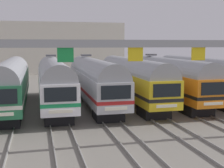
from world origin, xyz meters
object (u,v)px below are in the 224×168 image
Objects in this scene: commuter_train_white at (54,80)px; catenary_gantry at (168,59)px; commuter_train_green at (11,81)px; commuter_train_stainless at (94,79)px; commuter_train_yellow at (132,78)px; commuter_train_orange at (167,77)px; commuter_train_silver at (201,76)px.

commuter_train_white is 15.04m from catenary_gantry.
commuter_train_white is at bearing 0.06° from commuter_train_green.
commuter_train_stainless is 0.71× the size of catenary_gantry.
commuter_train_yellow is at bearing -0.06° from commuter_train_stainless.
catenary_gantry reaches higher than commuter_train_stainless.
catenary_gantry is at bearing -98.54° from commuter_train_yellow.
commuter_train_orange is (12.16, 0.00, 0.00)m from commuter_train_white.
commuter_train_stainless is 4.05m from commuter_train_yellow.
commuter_train_silver is at bearing -0.06° from commuter_train_orange.
commuter_train_green is at bearing -179.97° from commuter_train_stainless.
commuter_train_silver is (8.11, 0.00, 0.00)m from commuter_train_yellow.
catenary_gantry is at bearing -114.25° from commuter_train_orange.
commuter_train_orange is 15.04m from catenary_gantry.
commuter_train_stainless is (4.05, 0.00, 0.00)m from commuter_train_white.
commuter_train_orange is 4.05m from commuter_train_silver.
commuter_train_orange is at bearing 179.94° from commuter_train_silver.
commuter_train_yellow is 1.00× the size of commuter_train_orange.
commuter_train_stainless reaches higher than commuter_train_green.
commuter_train_stainless is at bearing 179.94° from commuter_train_yellow.
commuter_train_stainless is 1.00× the size of commuter_train_yellow.
commuter_train_yellow is at bearing -179.94° from commuter_train_orange.
commuter_train_green is at bearing 180.00° from commuter_train_silver.
commuter_train_orange is (8.11, 0.00, 0.00)m from commuter_train_stainless.
commuter_train_yellow is (8.11, -0.00, -0.00)m from commuter_train_white.
catenary_gantry is (-6.08, -13.50, 2.66)m from commuter_train_orange.
catenary_gantry is (-10.14, -13.49, 2.66)m from commuter_train_silver.
commuter_train_green is 1.00× the size of commuter_train_stainless.
commuter_train_orange is (4.05, 0.00, 0.00)m from commuter_train_yellow.
commuter_train_stainless reaches higher than commuter_train_silver.
catenary_gantry is at bearing -53.09° from commuter_train_green.
commuter_train_green is 4.05m from commuter_train_white.
commuter_train_white is 1.00× the size of commuter_train_yellow.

